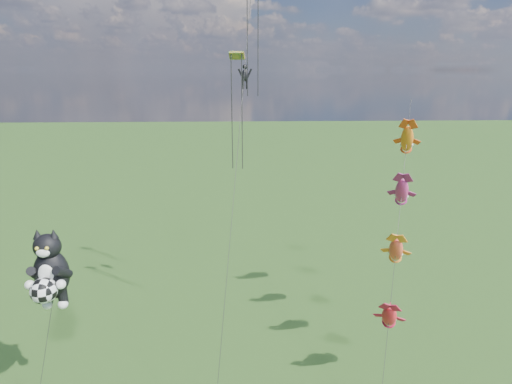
{
  "coord_description": "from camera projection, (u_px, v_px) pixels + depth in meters",
  "views": [
    {
      "loc": [
        9.98,
        -24.07,
        20.02
      ],
      "look_at": [
        11.24,
        6.35,
        11.32
      ],
      "focal_mm": 30.0,
      "sensor_mm": 36.0,
      "label": 1
    }
  ],
  "objects": [
    {
      "name": "parafoil_rig",
      "position": [
        244.0,
        75.0,
        30.6
      ],
      "size": [
        3.67,
        17.38,
        26.83
      ],
      "rotation": [
        0.0,
        0.0,
        -0.08
      ],
      "color": "brown",
      "rests_on": "ground"
    },
    {
      "name": "cat_kite_rig",
      "position": [
        49.0,
        272.0,
        24.82
      ],
      "size": [
        2.43,
        4.1,
        11.31
      ],
      "rotation": [
        0.0,
        0.0,
        -0.31
      ],
      "color": "brown",
      "rests_on": "ground"
    },
    {
      "name": "fish_windsock_rig",
      "position": [
        399.0,
        220.0,
        29.56
      ],
      "size": [
        6.18,
        14.81,
        17.86
      ],
      "rotation": [
        0.0,
        0.0,
        -0.06
      ],
      "color": "brown",
      "rests_on": "ground"
    }
  ]
}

